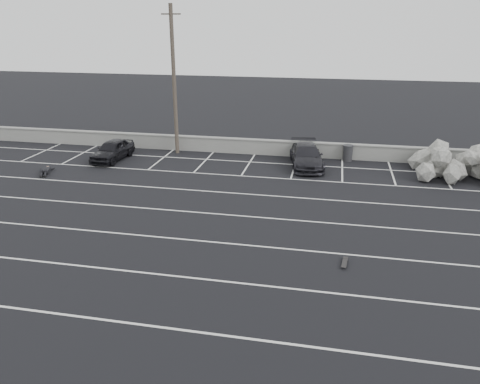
% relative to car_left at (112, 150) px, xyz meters
% --- Properties ---
extents(ground, '(120.00, 120.00, 0.00)m').
position_rel_car_left_xyz_m(ground, '(8.14, -10.67, -0.67)').
color(ground, black).
rests_on(ground, ground).
extents(seawall, '(50.00, 0.45, 1.06)m').
position_rel_car_left_xyz_m(seawall, '(8.14, 3.33, -0.13)').
color(seawall, gray).
rests_on(seawall, ground).
extents(stall_lines, '(36.00, 20.05, 0.01)m').
position_rel_car_left_xyz_m(stall_lines, '(8.05, -6.27, -0.67)').
color(stall_lines, silver).
rests_on(stall_lines, ground).
extents(car_left, '(1.84, 4.05, 1.35)m').
position_rel_car_left_xyz_m(car_left, '(0.00, 0.00, 0.00)').
color(car_left, black).
rests_on(car_left, ground).
extents(car_right, '(2.72, 5.01, 1.38)m').
position_rel_car_left_xyz_m(car_right, '(12.84, 1.09, 0.02)').
color(car_right, black).
rests_on(car_right, ground).
extents(utility_pole, '(1.32, 0.26, 9.87)m').
position_rel_car_left_xyz_m(utility_pole, '(3.68, 2.53, 4.32)').
color(utility_pole, '#4C4238').
rests_on(utility_pole, ground).
extents(trash_bin, '(0.75, 0.75, 1.07)m').
position_rel_car_left_xyz_m(trash_bin, '(15.46, 2.93, -0.13)').
color(trash_bin, '#29292C').
rests_on(trash_bin, ground).
extents(riprap_pile, '(6.32, 4.47, 1.76)m').
position_rel_car_left_xyz_m(riprap_pile, '(22.11, 0.85, -0.05)').
color(riprap_pile, '#A2A198').
rests_on(riprap_pile, ground).
extents(person, '(2.52, 2.93, 0.46)m').
position_rel_car_left_xyz_m(person, '(-2.86, -3.32, -0.44)').
color(person, black).
rests_on(person, ground).
extents(skateboard, '(0.26, 0.75, 0.09)m').
position_rel_car_left_xyz_m(skateboard, '(15.20, -11.53, -0.60)').
color(skateboard, black).
rests_on(skateboard, ground).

